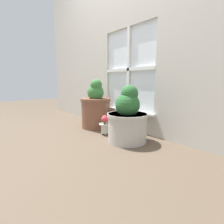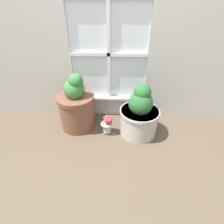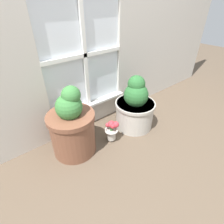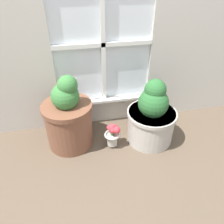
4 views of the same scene
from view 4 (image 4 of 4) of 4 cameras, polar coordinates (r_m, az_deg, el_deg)
name	(u,v)px [view 4 (image 4 of 4)]	position (r m, az deg, el deg)	size (l,w,h in m)	color
ground_plane	(116,161)	(1.82, 1.15, -12.57)	(10.00, 10.00, 0.00)	brown
potted_plant_left	(68,118)	(1.84, -11.31, -1.47)	(0.41, 0.41, 0.65)	brown
potted_plant_right	(151,117)	(1.89, 10.27, -1.42)	(0.42, 0.42, 0.58)	#B7B2A8
flower_vase	(113,134)	(1.85, 0.26, -5.68)	(0.14, 0.14, 0.23)	#BCB7AD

